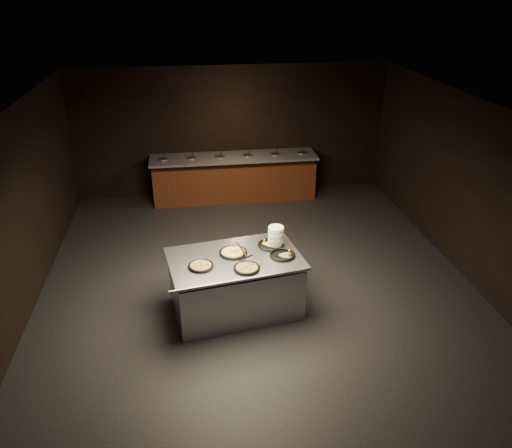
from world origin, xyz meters
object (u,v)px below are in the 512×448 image
object	(u,v)px
serving_counter	(235,285)
pan_cheese_whole	(233,252)
plate_stack	(276,236)
pan_veggie_whole	(201,266)

from	to	relation	value
serving_counter	pan_cheese_whole	size ratio (longest dim) A/B	5.01
serving_counter	pan_cheese_whole	bearing A→B (deg)	86.50
serving_counter	plate_stack	size ratio (longest dim) A/B	6.99
serving_counter	pan_veggie_whole	distance (m)	0.73
plate_stack	pan_veggie_whole	distance (m)	1.26
serving_counter	pan_cheese_whole	distance (m)	0.51
plate_stack	pan_veggie_whole	xyz separation A→B (m)	(-1.16, -0.49, -0.13)
plate_stack	pan_veggie_whole	size ratio (longest dim) A/B	0.82
serving_counter	pan_veggie_whole	xyz separation A→B (m)	(-0.50, -0.19, 0.50)
serving_counter	pan_cheese_whole	xyz separation A→B (m)	(-0.01, 0.12, 0.50)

